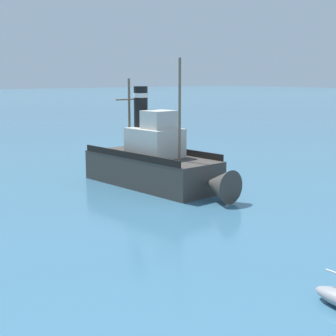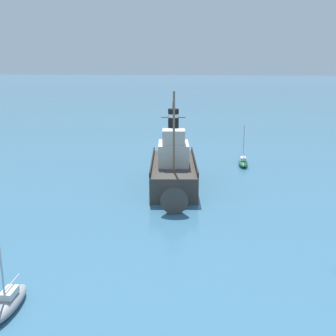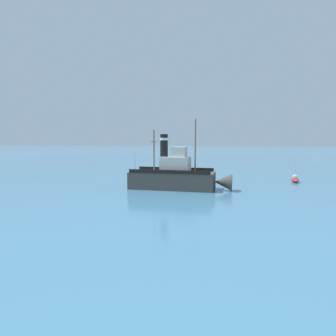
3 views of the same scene
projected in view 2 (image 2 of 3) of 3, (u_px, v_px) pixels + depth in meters
The scene contains 4 objects.
ground_plane at pixel (176, 183), 44.29m from camera, with size 600.00×600.00×0.00m, color teal.
old_tugboat at pixel (173, 170), 42.51m from camera, with size 5.30×14.61×9.90m.
sailboat_grey at pixel (8, 302), 21.90m from camera, with size 1.13×3.81×4.90m.
sailboat_green at pixel (243, 162), 51.66m from camera, with size 1.21×3.83×4.90m.
Camera 2 is at (-2.50, 42.39, 12.73)m, focal length 45.00 mm.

